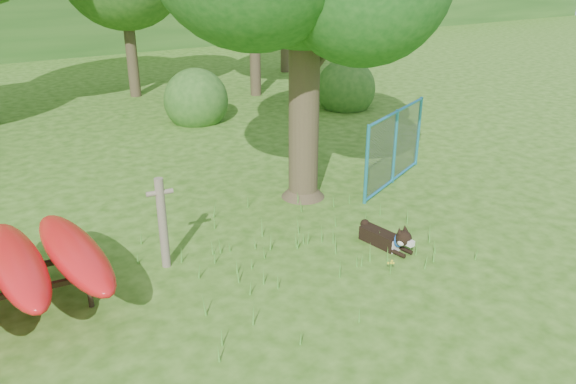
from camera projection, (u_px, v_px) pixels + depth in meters
ground at (321, 288)px, 7.95m from camera, size 80.00×80.00×0.00m
wooden_post at (162, 221)px, 8.22m from camera, size 0.39×0.15×1.43m
husky_dog at (388, 238)px, 8.98m from camera, size 0.39×1.11×0.49m
fence_section at (395, 147)px, 11.36m from camera, size 2.43×1.17×2.58m
wildflower_clump at (391, 264)px, 8.22m from camera, size 0.10×0.09×0.22m
shrub_right at (345, 108)px, 17.37m from camera, size 1.80×1.80×1.80m
shrub_mid at (197, 121)px, 15.97m from camera, size 1.80×1.80×1.80m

